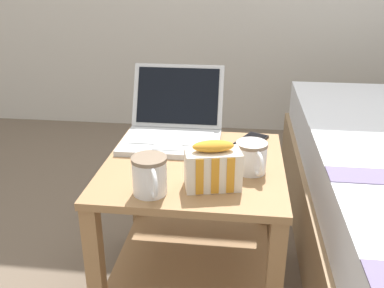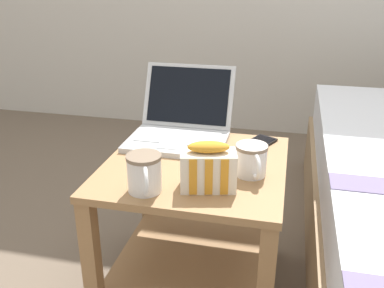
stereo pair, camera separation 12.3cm
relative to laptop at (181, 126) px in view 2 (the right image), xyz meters
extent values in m
plane|color=brown|center=(0.09, -0.19, -0.52)|extent=(8.00, 8.00, 0.00)
cube|color=#997047|center=(0.09, -0.19, -0.06)|extent=(0.54, 0.55, 0.02)
cube|color=#997047|center=(0.09, -0.19, -0.40)|extent=(0.50, 0.51, 0.02)
cube|color=#997047|center=(-0.15, -0.44, -0.30)|extent=(0.04, 0.04, 0.45)
cube|color=#997047|center=(-0.15, 0.06, -0.30)|extent=(0.04, 0.04, 0.45)
cube|color=#997047|center=(0.34, 0.06, -0.30)|extent=(0.04, 0.04, 0.45)
cube|color=#B7BABC|center=(0.00, -0.05, -0.04)|extent=(0.33, 0.23, 0.02)
cube|color=silver|center=(0.00, -0.04, -0.03)|extent=(0.28, 0.13, 0.00)
cube|color=silver|center=(0.00, -0.12, -0.03)|extent=(0.09, 0.05, 0.00)
cube|color=#B7BABC|center=(0.00, 0.11, 0.08)|extent=(0.33, 0.11, 0.21)
cube|color=black|center=(0.00, 0.11, 0.08)|extent=(0.29, 0.09, 0.18)
cube|color=orange|center=(0.08, 0.10, 0.04)|extent=(0.04, 0.01, 0.02)
cube|color=blue|center=(0.06, 0.09, 0.03)|extent=(0.04, 0.02, 0.04)
cylinder|color=white|center=(0.27, -0.22, 0.00)|extent=(0.09, 0.09, 0.09)
cylinder|color=#7F6B56|center=(0.27, -0.22, 0.04)|extent=(0.09, 0.09, 0.01)
cylinder|color=black|center=(0.27, -0.22, 0.03)|extent=(0.08, 0.08, 0.01)
torus|color=white|center=(0.28, -0.27, 0.00)|extent=(0.04, 0.07, 0.07)
cylinder|color=white|center=(0.00, -0.39, 0.01)|extent=(0.09, 0.09, 0.10)
cylinder|color=#7F6B56|center=(0.00, -0.39, 0.05)|extent=(0.09, 0.09, 0.01)
cylinder|color=black|center=(0.00, -0.39, 0.04)|extent=(0.08, 0.08, 0.01)
torus|color=white|center=(0.02, -0.43, 0.01)|extent=(0.04, 0.08, 0.08)
cube|color=silver|center=(0.16, -0.33, 0.01)|extent=(0.16, 0.11, 0.11)
cube|color=orange|center=(0.13, -0.38, 0.01)|extent=(0.02, 0.01, 0.10)
cube|color=orange|center=(0.17, -0.37, 0.01)|extent=(0.02, 0.01, 0.10)
cube|color=orange|center=(0.21, -0.36, 0.01)|extent=(0.02, 0.01, 0.10)
ellipsoid|color=orange|center=(0.16, -0.33, 0.07)|extent=(0.12, 0.07, 0.03)
cube|color=black|center=(0.26, 0.00, -0.04)|extent=(0.13, 0.17, 0.01)
cube|color=black|center=(0.26, 0.00, -0.04)|extent=(0.12, 0.15, 0.00)
camera|label=1|loc=(0.23, -1.36, 0.51)|focal=40.00mm
camera|label=2|loc=(0.35, -1.34, 0.51)|focal=40.00mm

